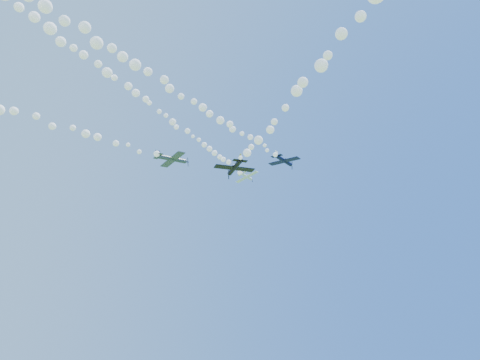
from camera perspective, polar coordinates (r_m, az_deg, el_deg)
plane_white at (r=109.73m, az=0.97°, el=0.50°), size 6.26×6.52×2.22m
smoke_trail_white at (r=79.28m, az=-14.26°, el=11.46°), size 76.25×32.23×2.75m
plane_navy at (r=98.89m, az=6.29°, el=2.76°), size 7.95×8.42×2.25m
smoke_trail_navy at (r=70.55m, az=-14.35°, el=15.42°), size 82.68×21.49×3.08m
plane_grey at (r=82.54m, az=-9.60°, el=2.97°), size 7.73×8.01×2.20m
plane_black at (r=65.75m, az=-0.79°, el=1.78°), size 6.80×6.42×1.90m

